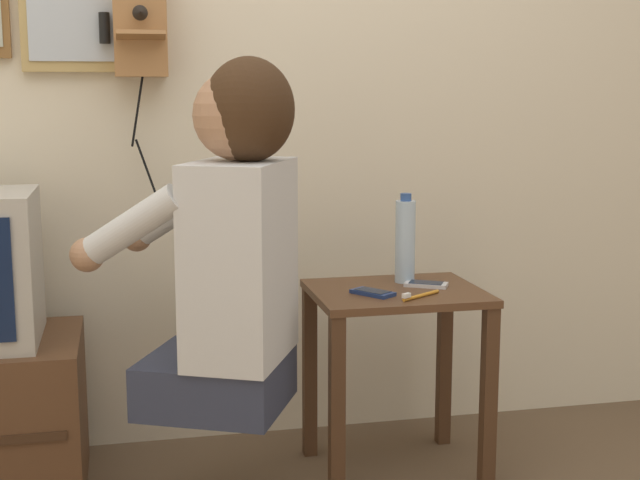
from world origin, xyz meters
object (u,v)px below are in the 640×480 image
cell_phone_held (373,293)px  toothbrush (418,296)px  wall_phone_antique (139,21)px  water_bottle (405,241)px  person (231,239)px  cell_phone_spare (426,284)px

cell_phone_held → toothbrush: (0.11, -0.07, 0.00)m
wall_phone_antique → water_bottle: size_ratio=2.72×
wall_phone_antique → toothbrush: (0.73, -0.46, -0.77)m
cell_phone_held → water_bottle: bearing=9.7°
person → toothbrush: person is taller
person → cell_phone_held: size_ratio=6.76×
person → wall_phone_antique: wall_phone_antique is taller
person → cell_phone_spare: 0.65m
person → water_bottle: bearing=-39.7°
cell_phone_spare → wall_phone_antique: bearing=97.7°
water_bottle → cell_phone_held: bearing=-134.7°
water_bottle → toothbrush: 0.24m
wall_phone_antique → cell_phone_spare: size_ratio=5.34×
toothbrush → wall_phone_antique: bearing=24.9°
person → cell_phone_spare: size_ratio=6.67×
cell_phone_held → wall_phone_antique: bearing=112.2°
person → wall_phone_antique: bearing=47.3°
person → cell_phone_held: (0.41, 0.12, -0.19)m
cell_phone_spare → water_bottle: size_ratio=0.51×
person → toothbrush: (0.53, 0.05, -0.19)m
toothbrush → water_bottle: bearing=-40.8°
person → cell_phone_spare: (0.60, 0.19, -0.19)m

